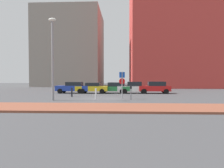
{
  "coord_description": "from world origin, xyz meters",
  "views": [
    {
      "loc": [
        1.97,
        -19.56,
        2.05
      ],
      "look_at": [
        0.95,
        2.09,
        1.4
      ],
      "focal_mm": 32.41,
      "sensor_mm": 36.0,
      "label": 1
    }
  ],
  "objects_px": {
    "parking_sign_post": "(122,82)",
    "street_lamp": "(53,52)",
    "traffic_bollard_mid": "(72,92)",
    "traffic_bollard_near": "(96,94)",
    "parked_car_blue": "(73,87)",
    "parked_car_white": "(133,87)",
    "parked_car_red": "(155,87)",
    "parking_meter": "(131,91)",
    "parked_car_yellow": "(92,88)",
    "parked_car_green": "(115,88)"
  },
  "relations": [
    {
      "from": "parking_sign_post",
      "to": "street_lamp",
      "type": "relative_size",
      "value": 0.36
    },
    {
      "from": "traffic_bollard_mid",
      "to": "traffic_bollard_near",
      "type": "bearing_deg",
      "value": -36.6
    },
    {
      "from": "parking_sign_post",
      "to": "parked_car_blue",
      "type": "bearing_deg",
      "value": 132.77
    },
    {
      "from": "parking_sign_post",
      "to": "parked_car_white",
      "type": "bearing_deg",
      "value": 78.43
    },
    {
      "from": "parked_car_blue",
      "to": "traffic_bollard_near",
      "type": "distance_m",
      "value": 8.33
    },
    {
      "from": "parked_car_red",
      "to": "parking_meter",
      "type": "relative_size",
      "value": 3.13
    },
    {
      "from": "street_lamp",
      "to": "traffic_bollard_near",
      "type": "height_order",
      "value": "street_lamp"
    },
    {
      "from": "parked_car_blue",
      "to": "parked_car_white",
      "type": "xyz_separation_m",
      "value": [
        8.05,
        0.26,
        0.0
      ]
    },
    {
      "from": "parked_car_blue",
      "to": "parking_sign_post",
      "type": "distance_m",
      "value": 9.68
    },
    {
      "from": "parking_meter",
      "to": "traffic_bollard_mid",
      "type": "distance_m",
      "value": 6.92
    },
    {
      "from": "parked_car_yellow",
      "to": "parking_sign_post",
      "type": "xyz_separation_m",
      "value": [
        3.96,
        -7.04,
        0.93
      ]
    },
    {
      "from": "parking_meter",
      "to": "traffic_bollard_near",
      "type": "distance_m",
      "value": 3.46
    },
    {
      "from": "traffic_bollard_mid",
      "to": "parked_car_white",
      "type": "bearing_deg",
      "value": 37.78
    },
    {
      "from": "traffic_bollard_near",
      "to": "traffic_bollard_mid",
      "type": "height_order",
      "value": "traffic_bollard_near"
    },
    {
      "from": "parking_meter",
      "to": "traffic_bollard_near",
      "type": "bearing_deg",
      "value": 167.98
    },
    {
      "from": "parked_car_green",
      "to": "parking_meter",
      "type": "bearing_deg",
      "value": -78.0
    },
    {
      "from": "parked_car_blue",
      "to": "street_lamp",
      "type": "relative_size",
      "value": 0.6
    },
    {
      "from": "parked_car_yellow",
      "to": "parked_car_blue",
      "type": "bearing_deg",
      "value": 179.19
    },
    {
      "from": "parked_car_yellow",
      "to": "street_lamp",
      "type": "relative_size",
      "value": 0.57
    },
    {
      "from": "parked_car_yellow",
      "to": "street_lamp",
      "type": "distance_m",
      "value": 9.74
    },
    {
      "from": "parked_car_green",
      "to": "parking_meter",
      "type": "distance_m",
      "value": 8.54
    },
    {
      "from": "parked_car_white",
      "to": "traffic_bollard_mid",
      "type": "bearing_deg",
      "value": -142.22
    },
    {
      "from": "parked_car_blue",
      "to": "parking_sign_post",
      "type": "xyz_separation_m",
      "value": [
        6.54,
        -7.07,
        0.88
      ]
    },
    {
      "from": "parked_car_blue",
      "to": "parked_car_white",
      "type": "bearing_deg",
      "value": 1.85
    },
    {
      "from": "parked_car_yellow",
      "to": "traffic_bollard_near",
      "type": "bearing_deg",
      "value": -78.98
    },
    {
      "from": "parked_car_white",
      "to": "traffic_bollard_mid",
      "type": "relative_size",
      "value": 4.18
    },
    {
      "from": "parking_meter",
      "to": "parked_car_blue",
      "type": "bearing_deg",
      "value": 132.57
    },
    {
      "from": "traffic_bollard_near",
      "to": "traffic_bollard_mid",
      "type": "xyz_separation_m",
      "value": [
        -2.91,
        2.16,
        -0.03
      ]
    },
    {
      "from": "street_lamp",
      "to": "parking_sign_post",
      "type": "bearing_deg",
      "value": 15.15
    },
    {
      "from": "parked_car_green",
      "to": "parking_sign_post",
      "type": "xyz_separation_m",
      "value": [
        0.95,
        -7.41,
        0.91
      ]
    },
    {
      "from": "parked_car_green",
      "to": "traffic_bollard_near",
      "type": "xyz_separation_m",
      "value": [
        -1.6,
        -7.63,
        -0.24
      ]
    },
    {
      "from": "traffic_bollard_mid",
      "to": "parked_car_red",
      "type": "bearing_deg",
      "value": 28.09
    },
    {
      "from": "parked_car_red",
      "to": "traffic_bollard_near",
      "type": "xyz_separation_m",
      "value": [
        -6.92,
        -7.41,
        -0.3
      ]
    },
    {
      "from": "parked_car_blue",
      "to": "street_lamp",
      "type": "bearing_deg",
      "value": -88.34
    },
    {
      "from": "parked_car_red",
      "to": "traffic_bollard_mid",
      "type": "bearing_deg",
      "value": -151.91
    },
    {
      "from": "parking_sign_post",
      "to": "traffic_bollard_mid",
      "type": "height_order",
      "value": "parking_sign_post"
    },
    {
      "from": "traffic_bollard_near",
      "to": "parked_car_white",
      "type": "bearing_deg",
      "value": 61.83
    },
    {
      "from": "parking_sign_post",
      "to": "traffic_bollard_near",
      "type": "xyz_separation_m",
      "value": [
        -2.55,
        -0.23,
        -1.15
      ]
    },
    {
      "from": "traffic_bollard_mid",
      "to": "parked_car_yellow",
      "type": "bearing_deg",
      "value": 73.62
    },
    {
      "from": "parked_car_yellow",
      "to": "parked_car_green",
      "type": "bearing_deg",
      "value": 6.96
    },
    {
      "from": "parking_meter",
      "to": "traffic_bollard_near",
      "type": "xyz_separation_m",
      "value": [
        -3.37,
        0.72,
        -0.34
      ]
    },
    {
      "from": "parked_car_blue",
      "to": "street_lamp",
      "type": "height_order",
      "value": "street_lamp"
    },
    {
      "from": "parking_sign_post",
      "to": "traffic_bollard_near",
      "type": "distance_m",
      "value": 2.8
    },
    {
      "from": "parking_meter",
      "to": "traffic_bollard_near",
      "type": "height_order",
      "value": "parking_meter"
    },
    {
      "from": "parked_car_blue",
      "to": "traffic_bollard_near",
      "type": "height_order",
      "value": "parked_car_blue"
    },
    {
      "from": "parked_car_white",
      "to": "parking_sign_post",
      "type": "bearing_deg",
      "value": -101.57
    },
    {
      "from": "parked_car_green",
      "to": "traffic_bollard_mid",
      "type": "xyz_separation_m",
      "value": [
        -4.51,
        -5.47,
        -0.27
      ]
    },
    {
      "from": "parked_car_yellow",
      "to": "traffic_bollard_mid",
      "type": "xyz_separation_m",
      "value": [
        -1.5,
        -5.1,
        -0.25
      ]
    },
    {
      "from": "parked_car_yellow",
      "to": "parking_sign_post",
      "type": "distance_m",
      "value": 8.13
    },
    {
      "from": "street_lamp",
      "to": "traffic_bollard_near",
      "type": "relative_size",
      "value": 7.16
    }
  ]
}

